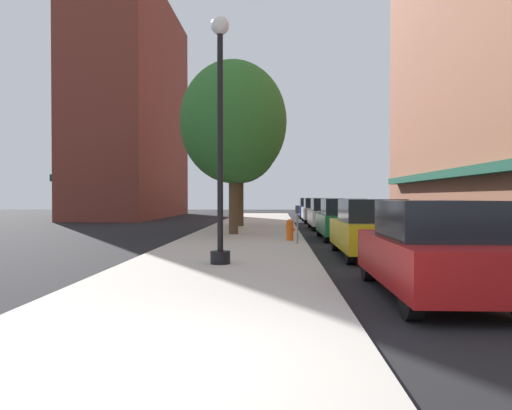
{
  "coord_description": "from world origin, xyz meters",
  "views": [
    {
      "loc": [
        1.35,
        -4.41,
        1.71
      ],
      "look_at": [
        0.12,
        23.85,
        1.26
      ],
      "focal_mm": 34.05,
      "sensor_mm": 36.0,
      "label": 1
    }
  ],
  "objects_px": {
    "tree_near": "(233,122)",
    "fire_hydrant": "(290,230)",
    "car_yellow": "(370,229)",
    "car_silver": "(316,211)",
    "parking_meter_near": "(297,220)",
    "tree_mid": "(240,138)",
    "lamppost": "(220,135)",
    "car_red": "(432,250)",
    "car_green": "(342,219)",
    "car_white": "(327,214)",
    "car_blue": "(310,208)"
  },
  "relations": [
    {
      "from": "lamppost",
      "to": "parking_meter_near",
      "type": "relative_size",
      "value": 4.5
    },
    {
      "from": "tree_mid",
      "to": "lamppost",
      "type": "bearing_deg",
      "value": -87.39
    },
    {
      "from": "car_blue",
      "to": "car_yellow",
      "type": "bearing_deg",
      "value": -88.83
    },
    {
      "from": "fire_hydrant",
      "to": "car_red",
      "type": "relative_size",
      "value": 0.18
    },
    {
      "from": "car_green",
      "to": "tree_mid",
      "type": "bearing_deg",
      "value": 123.73
    },
    {
      "from": "tree_near",
      "to": "fire_hydrant",
      "type": "bearing_deg",
      "value": -52.31
    },
    {
      "from": "tree_near",
      "to": "tree_mid",
      "type": "distance_m",
      "value": 5.75
    },
    {
      "from": "car_white",
      "to": "car_blue",
      "type": "distance_m",
      "value": 13.57
    },
    {
      "from": "parking_meter_near",
      "to": "car_red",
      "type": "height_order",
      "value": "car_red"
    },
    {
      "from": "car_yellow",
      "to": "car_green",
      "type": "distance_m",
      "value": 5.86
    },
    {
      "from": "car_red",
      "to": "car_white",
      "type": "relative_size",
      "value": 1.0
    },
    {
      "from": "tree_mid",
      "to": "car_silver",
      "type": "xyz_separation_m",
      "value": [
        4.7,
        6.3,
        -4.19
      ]
    },
    {
      "from": "tree_mid",
      "to": "car_blue",
      "type": "bearing_deg",
      "value": 69.94
    },
    {
      "from": "car_red",
      "to": "car_silver",
      "type": "relative_size",
      "value": 1.0
    },
    {
      "from": "fire_hydrant",
      "to": "car_yellow",
      "type": "bearing_deg",
      "value": -61.05
    },
    {
      "from": "fire_hydrant",
      "to": "parking_meter_near",
      "type": "bearing_deg",
      "value": -79.62
    },
    {
      "from": "tree_mid",
      "to": "car_red",
      "type": "height_order",
      "value": "tree_mid"
    },
    {
      "from": "tree_near",
      "to": "car_yellow",
      "type": "xyz_separation_m",
      "value": [
        4.55,
        -7.0,
        -4.15
      ]
    },
    {
      "from": "tree_mid",
      "to": "car_silver",
      "type": "distance_m",
      "value": 8.91
    },
    {
      "from": "car_yellow",
      "to": "car_green",
      "type": "relative_size",
      "value": 1.0
    },
    {
      "from": "car_white",
      "to": "car_red",
      "type": "bearing_deg",
      "value": -92.24
    },
    {
      "from": "fire_hydrant",
      "to": "car_white",
      "type": "distance_m",
      "value": 8.41
    },
    {
      "from": "fire_hydrant",
      "to": "parking_meter_near",
      "type": "relative_size",
      "value": 0.6
    },
    {
      "from": "tree_near",
      "to": "car_red",
      "type": "bearing_deg",
      "value": -70.19
    },
    {
      "from": "tree_near",
      "to": "parking_meter_near",
      "type": "bearing_deg",
      "value": -58.91
    },
    {
      "from": "tree_mid",
      "to": "car_red",
      "type": "distance_m",
      "value": 19.42
    },
    {
      "from": "car_silver",
      "to": "lamppost",
      "type": "bearing_deg",
      "value": -102.08
    },
    {
      "from": "tree_near",
      "to": "car_white",
      "type": "xyz_separation_m",
      "value": [
        4.55,
        5.06,
        -4.15
      ]
    },
    {
      "from": "car_yellow",
      "to": "lamppost",
      "type": "bearing_deg",
      "value": -146.45
    },
    {
      "from": "parking_meter_near",
      "to": "car_white",
      "type": "bearing_deg",
      "value": 78.23
    },
    {
      "from": "car_blue",
      "to": "car_silver",
      "type": "bearing_deg",
      "value": -88.83
    },
    {
      "from": "car_yellow",
      "to": "car_red",
      "type": "bearing_deg",
      "value": -87.9
    },
    {
      "from": "tree_near",
      "to": "car_red",
      "type": "xyz_separation_m",
      "value": [
        4.55,
        -12.62,
        -4.15
      ]
    },
    {
      "from": "fire_hydrant",
      "to": "car_white",
      "type": "relative_size",
      "value": 0.18
    },
    {
      "from": "fire_hydrant",
      "to": "car_green",
      "type": "distance_m",
      "value": 2.92
    },
    {
      "from": "tree_near",
      "to": "car_green",
      "type": "distance_m",
      "value": 6.26
    },
    {
      "from": "car_red",
      "to": "car_green",
      "type": "bearing_deg",
      "value": 90.44
    },
    {
      "from": "car_yellow",
      "to": "car_silver",
      "type": "height_order",
      "value": "same"
    },
    {
      "from": "parking_meter_near",
      "to": "car_white",
      "type": "distance_m",
      "value": 9.56
    },
    {
      "from": "tree_near",
      "to": "car_white",
      "type": "height_order",
      "value": "tree_near"
    },
    {
      "from": "parking_meter_near",
      "to": "car_white",
      "type": "xyz_separation_m",
      "value": [
        1.95,
        9.36,
        -0.14
      ]
    },
    {
      "from": "lamppost",
      "to": "car_white",
      "type": "distance_m",
      "value": 15.24
    },
    {
      "from": "parking_meter_near",
      "to": "car_red",
      "type": "distance_m",
      "value": 8.54
    },
    {
      "from": "parking_meter_near",
      "to": "tree_near",
      "type": "distance_m",
      "value": 6.43
    },
    {
      "from": "parking_meter_near",
      "to": "tree_near",
      "type": "height_order",
      "value": "tree_near"
    },
    {
      "from": "car_green",
      "to": "car_silver",
      "type": "height_order",
      "value": "same"
    },
    {
      "from": "fire_hydrant",
      "to": "tree_mid",
      "type": "relative_size",
      "value": 0.11
    },
    {
      "from": "parking_meter_near",
      "to": "car_blue",
      "type": "distance_m",
      "value": 23.02
    },
    {
      "from": "tree_near",
      "to": "car_green",
      "type": "bearing_deg",
      "value": -14.16
    },
    {
      "from": "car_white",
      "to": "car_silver",
      "type": "bearing_deg",
      "value": 87.76
    }
  ]
}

